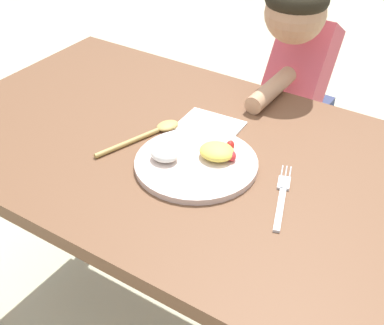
{
  "coord_description": "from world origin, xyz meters",
  "views": [
    {
      "loc": [
        0.59,
        -0.88,
        1.44
      ],
      "look_at": [
        0.06,
        -0.06,
        0.74
      ],
      "focal_mm": 50.29,
      "sensor_mm": 36.0,
      "label": 1
    }
  ],
  "objects_px": {
    "plate": "(197,161)",
    "fork": "(282,197)",
    "person": "(295,111)",
    "spoon": "(152,132)"
  },
  "relations": [
    {
      "from": "plate",
      "to": "spoon",
      "type": "bearing_deg",
      "value": 163.61
    },
    {
      "from": "fork",
      "to": "person",
      "type": "relative_size",
      "value": 0.21
    },
    {
      "from": "plate",
      "to": "spoon",
      "type": "height_order",
      "value": "plate"
    },
    {
      "from": "plate",
      "to": "fork",
      "type": "distance_m",
      "value": 0.21
    },
    {
      "from": "plate",
      "to": "fork",
      "type": "height_order",
      "value": "plate"
    },
    {
      "from": "plate",
      "to": "fork",
      "type": "xyz_separation_m",
      "value": [
        0.21,
        -0.0,
        -0.01
      ]
    },
    {
      "from": "person",
      "to": "fork",
      "type": "bearing_deg",
      "value": 110.27
    },
    {
      "from": "fork",
      "to": "person",
      "type": "height_order",
      "value": "person"
    },
    {
      "from": "spoon",
      "to": "person",
      "type": "xyz_separation_m",
      "value": [
        0.16,
        0.53,
        -0.15
      ]
    },
    {
      "from": "plate",
      "to": "person",
      "type": "distance_m",
      "value": 0.6
    }
  ]
}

